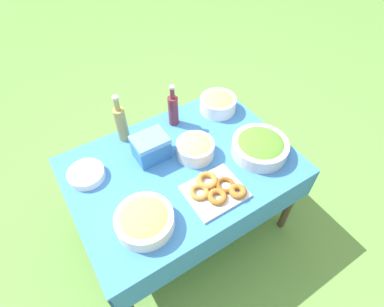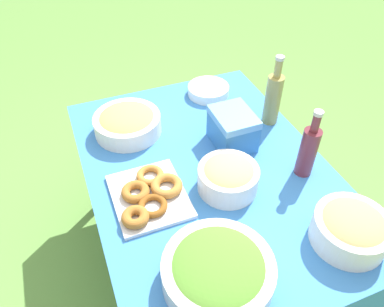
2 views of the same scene
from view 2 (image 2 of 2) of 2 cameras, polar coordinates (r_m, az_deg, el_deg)
ground_plane at (r=2.07m, az=2.02°, el=-16.13°), size 14.00×14.00×0.00m
picnic_table at (r=1.59m, az=2.54°, el=-4.80°), size 1.34×0.96×0.69m
salad_bowl at (r=1.18m, az=3.98°, el=-17.38°), size 0.34×0.34×0.11m
pasta_bowl at (r=1.42m, az=5.53°, el=-3.49°), size 0.23×0.23×0.12m
donut_platter at (r=1.42m, az=-6.51°, el=-6.25°), size 0.32×0.30×0.05m
plate_stack at (r=1.95m, az=2.51°, el=9.60°), size 0.21×0.21×0.05m
olive_oil_bottle at (r=1.74m, az=12.27°, el=8.35°), size 0.07×0.07×0.33m
wine_bottle at (r=1.51m, az=17.30°, el=0.52°), size 0.07×0.07×0.30m
bread_bowl at (r=1.36m, az=23.07°, el=-10.41°), size 0.25×0.25×0.12m
fruit_bowl at (r=1.70m, az=-9.83°, el=4.71°), size 0.30×0.30×0.11m
cooler_box at (r=1.61m, az=6.22°, el=3.76°), size 0.20×0.16×0.16m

